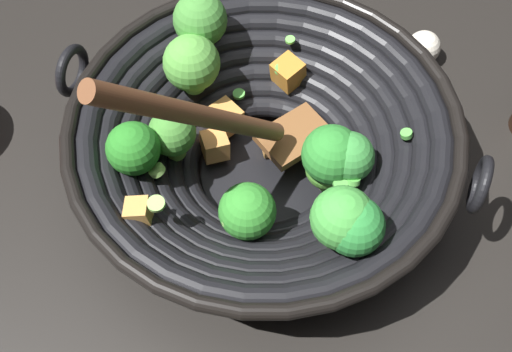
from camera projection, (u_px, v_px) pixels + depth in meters
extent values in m
plane|color=black|center=(263.00, 177.00, 0.67)|extent=(4.00, 4.00, 0.00)
cylinder|color=black|center=(263.00, 174.00, 0.66)|extent=(0.13, 0.13, 0.01)
torus|color=black|center=(263.00, 167.00, 0.65)|extent=(0.18, 0.18, 0.02)
torus|color=black|center=(263.00, 161.00, 0.64)|extent=(0.21, 0.21, 0.02)
torus|color=black|center=(263.00, 155.00, 0.63)|extent=(0.24, 0.24, 0.02)
torus|color=black|center=(264.00, 149.00, 0.62)|extent=(0.27, 0.27, 0.02)
torus|color=black|center=(264.00, 143.00, 0.61)|extent=(0.30, 0.30, 0.02)
torus|color=black|center=(264.00, 137.00, 0.60)|extent=(0.33, 0.33, 0.02)
torus|color=black|center=(264.00, 131.00, 0.60)|extent=(0.36, 0.36, 0.02)
torus|color=black|center=(264.00, 124.00, 0.59)|extent=(0.38, 0.38, 0.01)
torus|color=black|center=(72.00, 71.00, 0.62)|extent=(0.04, 0.05, 0.05)
torus|color=black|center=(480.00, 185.00, 0.55)|extent=(0.04, 0.05, 0.05)
cylinder|color=#89B855|center=(338.00, 236.00, 0.55)|extent=(0.03, 0.03, 0.02)
sphere|color=green|center=(343.00, 218.00, 0.52)|extent=(0.06, 0.06, 0.06)
cylinder|color=#6B9347|center=(328.00, 173.00, 0.62)|extent=(0.03, 0.02, 0.02)
sphere|color=#2E8630|center=(332.00, 155.00, 0.60)|extent=(0.06, 0.06, 0.06)
cylinder|color=#588E36|center=(350.00, 242.00, 0.54)|extent=(0.03, 0.03, 0.02)
sphere|color=#2C8A39|center=(354.00, 226.00, 0.52)|extent=(0.05, 0.05, 0.05)
cylinder|color=#559C49|center=(204.00, 40.00, 0.66)|extent=(0.03, 0.03, 0.01)
sphere|color=#448B37|center=(202.00, 19.00, 0.64)|extent=(0.06, 0.06, 0.06)
cylinder|color=#7EAC45|center=(345.00, 174.00, 0.62)|extent=(0.03, 0.03, 0.02)
sphere|color=#388F3C|center=(349.00, 157.00, 0.59)|extent=(0.05, 0.05, 0.05)
cylinder|color=#74A345|center=(175.00, 149.00, 0.63)|extent=(0.02, 0.02, 0.02)
sphere|color=#438633|center=(172.00, 132.00, 0.60)|extent=(0.05, 0.05, 0.05)
cylinder|color=#7BA94E|center=(138.00, 164.00, 0.60)|extent=(0.03, 0.03, 0.01)
sphere|color=#297E25|center=(133.00, 148.00, 0.58)|extent=(0.05, 0.05, 0.05)
cylinder|color=#7CB03B|center=(323.00, 157.00, 0.64)|extent=(0.02, 0.02, 0.02)
sphere|color=#388038|center=(325.00, 144.00, 0.62)|extent=(0.04, 0.04, 0.04)
cylinder|color=#7AAC48|center=(248.00, 227.00, 0.60)|extent=(0.03, 0.02, 0.02)
sphere|color=#338C2E|center=(247.00, 211.00, 0.57)|extent=(0.05, 0.05, 0.05)
cylinder|color=#81AD50|center=(324.00, 182.00, 0.64)|extent=(0.02, 0.02, 0.02)
sphere|color=#54A136|center=(327.00, 168.00, 0.61)|extent=(0.04, 0.04, 0.04)
cylinder|color=#72BD4F|center=(194.00, 83.00, 0.66)|extent=(0.03, 0.03, 0.01)
sphere|color=#56A13F|center=(192.00, 63.00, 0.63)|extent=(0.06, 0.06, 0.06)
cube|color=#DA9245|center=(224.00, 119.00, 0.66)|extent=(0.04, 0.04, 0.03)
cube|color=#DA8E47|center=(215.00, 145.00, 0.65)|extent=(0.03, 0.03, 0.03)
cube|color=#C47B29|center=(288.00, 72.00, 0.67)|extent=(0.03, 0.04, 0.03)
cube|color=#D2863F|center=(148.00, 144.00, 0.62)|extent=(0.03, 0.02, 0.03)
cube|color=#E49A47|center=(273.00, 141.00, 0.66)|extent=(0.03, 0.03, 0.03)
cube|color=#CE9349|center=(139.00, 212.00, 0.55)|extent=(0.03, 0.03, 0.03)
cylinder|color=#6BC651|center=(280.00, 69.00, 0.66)|extent=(0.02, 0.02, 0.01)
cylinder|color=#56B247|center=(353.00, 181.00, 0.58)|extent=(0.02, 0.02, 0.01)
cylinder|color=#56B247|center=(239.00, 94.00, 0.67)|extent=(0.01, 0.01, 0.00)
cylinder|color=#6BC651|center=(290.00, 40.00, 0.66)|extent=(0.01, 0.01, 0.00)
cylinder|color=#99D166|center=(156.00, 204.00, 0.54)|extent=(0.02, 0.02, 0.01)
cylinder|color=#56B247|center=(406.00, 134.00, 0.60)|extent=(0.02, 0.02, 0.01)
cylinder|color=#99D166|center=(228.00, 221.00, 0.56)|extent=(0.01, 0.01, 0.01)
cylinder|color=#56B247|center=(197.00, 71.00, 0.66)|extent=(0.02, 0.02, 0.01)
cylinder|color=#56B247|center=(340.00, 183.00, 0.58)|extent=(0.02, 0.02, 0.01)
cylinder|color=#99D166|center=(157.00, 170.00, 0.59)|extent=(0.02, 0.02, 0.01)
cube|color=brown|center=(294.00, 136.00, 0.64)|extent=(0.06, 0.08, 0.01)
cylinder|color=brown|center=(200.00, 116.00, 0.51)|extent=(0.04, 0.18, 0.19)
sphere|color=silver|center=(423.00, 47.00, 0.74)|extent=(0.04, 0.04, 0.04)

